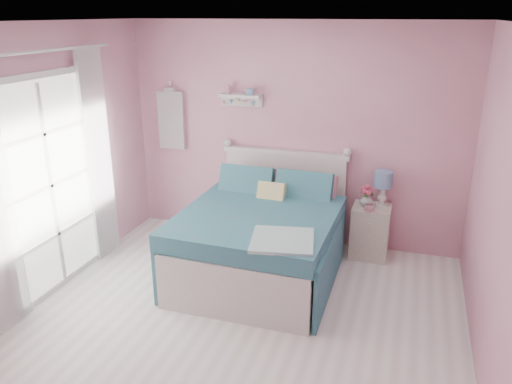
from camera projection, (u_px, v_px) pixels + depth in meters
The scene contains 12 objects.
floor at pixel (227, 341), 4.29m from camera, with size 4.50×4.50×0.00m, color silver.
room_shell at pixel (223, 165), 3.75m from camera, with size 4.50×4.50×4.50m.
bed at pixel (262, 239), 5.31m from camera, with size 1.58×1.97×1.13m.
nightstand at pixel (370, 231), 5.71m from camera, with size 0.42×0.42×0.61m.
table_lamp at pixel (383, 182), 5.56m from camera, with size 0.20×0.20×0.40m.
vase at pixel (366, 200), 5.61m from camera, with size 0.15×0.15×0.15m, color silver.
teacup at pixel (369, 208), 5.48m from camera, with size 0.10×0.10×0.08m, color #BF8090.
roses at pixel (367, 190), 5.56m from camera, with size 0.14×0.11×0.12m.
wall_shelf at pixel (241, 97), 5.84m from camera, with size 0.50×0.15×0.25m.
hanging_dress at pixel (171, 120), 6.21m from camera, with size 0.34×0.03×0.72m, color white.
french_door at pixel (50, 186), 4.85m from camera, with size 0.04×1.32×2.16m.
curtain_far at pixel (98, 156), 5.47m from camera, with size 0.04×0.40×2.32m, color white.
Camera 1 is at (1.34, -3.35, 2.67)m, focal length 35.00 mm.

